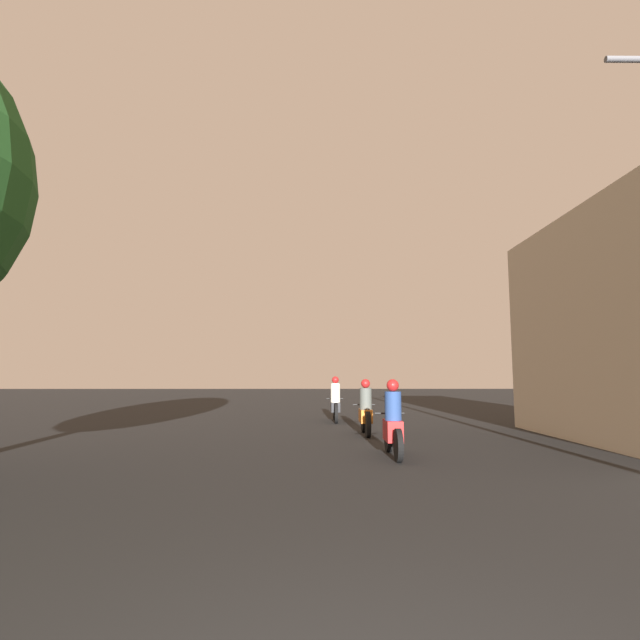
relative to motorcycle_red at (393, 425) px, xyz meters
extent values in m
cylinder|color=black|center=(0.00, 0.65, -0.31)|extent=(0.10, 0.60, 0.60)
cylinder|color=black|center=(0.00, -0.61, -0.31)|extent=(0.10, 0.60, 0.60)
cube|color=red|center=(0.00, 0.02, -0.11)|extent=(0.30, 0.74, 0.40)
cylinder|color=black|center=(0.00, 0.43, 0.19)|extent=(0.60, 0.04, 0.04)
cylinder|color=navy|center=(0.00, -0.05, 0.37)|extent=(0.32, 0.32, 0.55)
sphere|color=#A51919|center=(0.00, -0.05, 0.77)|extent=(0.24, 0.24, 0.24)
cylinder|color=black|center=(-0.17, 4.27, -0.28)|extent=(0.10, 0.66, 0.66)
cylinder|color=black|center=(-0.17, 3.01, -0.28)|extent=(0.10, 0.66, 0.66)
cube|color=orange|center=(-0.17, 3.64, -0.11)|extent=(0.30, 0.87, 0.34)
cylinder|color=black|center=(-0.17, 4.05, 0.16)|extent=(0.60, 0.04, 0.04)
cylinder|color=#4C514C|center=(-0.17, 3.55, 0.35)|extent=(0.32, 0.32, 0.56)
sphere|color=#A51919|center=(-0.17, 3.55, 0.75)|extent=(0.24, 0.24, 0.24)
cylinder|color=black|center=(-0.83, 8.25, -0.27)|extent=(0.10, 0.68, 0.68)
cylinder|color=black|center=(-0.83, 6.89, -0.27)|extent=(0.10, 0.68, 0.68)
cube|color=black|center=(-0.83, 7.57, -0.11)|extent=(0.30, 0.94, 0.32)
cylinder|color=black|center=(-0.83, 8.01, 0.15)|extent=(0.60, 0.04, 0.04)
cylinder|color=silver|center=(-0.83, 7.47, 0.37)|extent=(0.32, 0.32, 0.64)
sphere|color=#A51919|center=(-0.83, 7.47, 0.82)|extent=(0.24, 0.24, 0.24)
camera|label=1|loc=(-1.50, -9.84, 0.94)|focal=28.00mm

